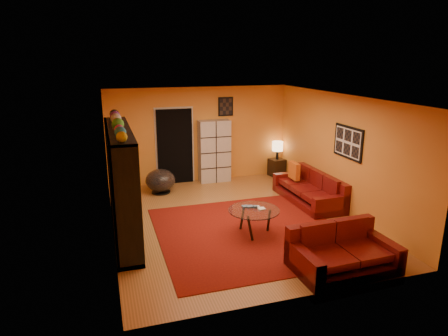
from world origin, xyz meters
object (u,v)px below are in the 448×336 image
object	(u,v)px
entertainment_unit	(122,183)
bowl_chair	(160,180)
loveseat	(341,252)
table_lamp	(278,147)
tv	(125,187)
storage_cabinet	(214,151)
side_table	(277,167)
sofa	(311,190)
coffee_table	(254,212)

from	to	relation	value
entertainment_unit	bowl_chair	bearing A→B (deg)	64.90
loveseat	table_lamp	size ratio (longest dim) A/B	3.24
tv	storage_cabinet	bearing A→B (deg)	-42.38
side_table	table_lamp	size ratio (longest dim) A/B	0.96
tv	storage_cabinet	distance (m)	3.85
entertainment_unit	sofa	distance (m)	4.51
storage_cabinet	table_lamp	bearing A→B (deg)	-1.49
sofa	storage_cabinet	world-z (taller)	storage_cabinet
coffee_table	table_lamp	size ratio (longest dim) A/B	1.93
loveseat	table_lamp	distance (m)	5.33
loveseat	bowl_chair	xyz separation A→B (m)	(-2.27, 4.64, 0.05)
bowl_chair	side_table	distance (m)	3.52
tv	storage_cabinet	world-z (taller)	storage_cabinet
sofa	coffee_table	size ratio (longest dim) A/B	2.14
coffee_table	side_table	size ratio (longest dim) A/B	2.01
tv	side_table	xyz separation A→B (m)	(4.47, 2.79, -0.72)
entertainment_unit	table_lamp	distance (m)	5.30
sofa	entertainment_unit	bearing A→B (deg)	-174.36
sofa	loveseat	distance (m)	3.13
tv	entertainment_unit	bearing A→B (deg)	50.60
sofa	coffee_table	world-z (taller)	sofa
side_table	table_lamp	xyz separation A→B (m)	(0.00, 0.00, 0.62)
coffee_table	storage_cabinet	size ratio (longest dim) A/B	0.59
table_lamp	coffee_table	bearing A→B (deg)	-120.80
entertainment_unit	storage_cabinet	world-z (taller)	entertainment_unit
entertainment_unit	coffee_table	bearing A→B (deg)	-17.99
coffee_table	sofa	bearing A→B (deg)	33.14
storage_cabinet	bowl_chair	bearing A→B (deg)	-160.31
tv	side_table	world-z (taller)	tv
loveseat	table_lamp	bearing A→B (deg)	-15.12
loveseat	storage_cabinet	xyz separation A→B (m)	(-0.67, 5.21, 0.57)
coffee_table	table_lamp	xyz separation A→B (m)	(2.11, 3.54, 0.41)
tv	sofa	bearing A→B (deg)	-82.72
bowl_chair	table_lamp	xyz separation A→B (m)	(3.48, 0.52, 0.54)
side_table	storage_cabinet	bearing A→B (deg)	178.48
loveseat	bowl_chair	bearing A→B (deg)	24.14
loveseat	bowl_chair	world-z (taller)	loveseat
side_table	table_lamp	distance (m)	0.62
entertainment_unit	storage_cabinet	bearing A→B (deg)	46.66
storage_cabinet	tv	bearing A→B (deg)	-132.34
storage_cabinet	side_table	bearing A→B (deg)	-1.49
sofa	bowl_chair	distance (m)	3.78
tv	loveseat	distance (m)	4.09
table_lamp	bowl_chair	bearing A→B (deg)	-171.49
tv	coffee_table	bearing A→B (deg)	-107.45
entertainment_unit	tv	distance (m)	0.10
entertainment_unit	loveseat	distance (m)	4.17
table_lamp	sofa	bearing A→B (deg)	-92.92
sofa	bowl_chair	bearing A→B (deg)	152.00
tv	storage_cabinet	xyz separation A→B (m)	(2.59, 2.84, -0.12)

